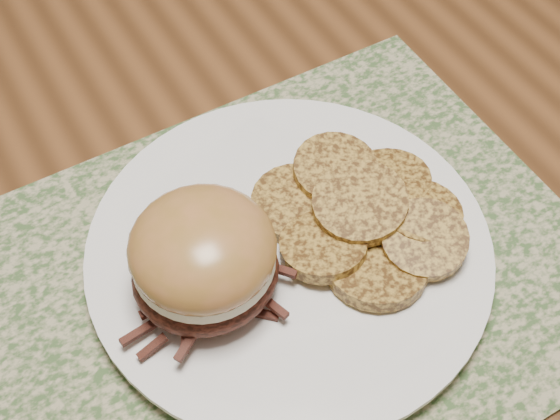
# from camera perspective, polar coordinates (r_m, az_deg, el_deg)

# --- Properties ---
(dining_table) EXTENTS (1.50, 0.90, 0.75)m
(dining_table) POSITION_cam_1_polar(r_m,az_deg,el_deg) (0.71, 8.75, 3.19)
(dining_table) COLOR brown
(dining_table) RESTS_ON ground
(placemat) EXTENTS (0.45, 0.33, 0.00)m
(placemat) POSITION_cam_1_polar(r_m,az_deg,el_deg) (0.53, -1.19, -5.79)
(placemat) COLOR #3D5A2E
(placemat) RESTS_ON dining_table
(dinner_plate) EXTENTS (0.26, 0.26, 0.02)m
(dinner_plate) POSITION_cam_1_polar(r_m,az_deg,el_deg) (0.53, 0.67, -3.06)
(dinner_plate) COLOR white
(dinner_plate) RESTS_ON placemat
(pork_sandwich) EXTENTS (0.10, 0.10, 0.07)m
(pork_sandwich) POSITION_cam_1_polar(r_m,az_deg,el_deg) (0.48, -5.60, -3.52)
(pork_sandwich) COLOR black
(pork_sandwich) RESTS_ON dinner_plate
(roasted_potatoes) EXTENTS (0.15, 0.17, 0.03)m
(roasted_potatoes) POSITION_cam_1_polar(r_m,az_deg,el_deg) (0.53, 6.09, -0.37)
(roasted_potatoes) COLOR #AB8232
(roasted_potatoes) RESTS_ON dinner_plate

